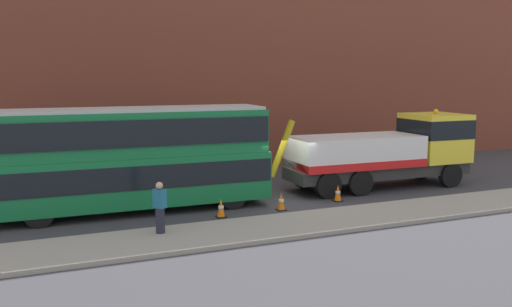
# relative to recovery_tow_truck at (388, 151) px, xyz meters

# --- Properties ---
(ground_plane) EXTENTS (120.00, 120.00, 0.00)m
(ground_plane) POSITION_rel_recovery_tow_truck_xyz_m (-5.80, -0.21, -1.76)
(ground_plane) COLOR #38383D
(near_kerb) EXTENTS (60.00, 2.80, 0.15)m
(near_kerb) POSITION_rel_recovery_tow_truck_xyz_m (-5.80, -4.41, -1.68)
(near_kerb) COLOR gray
(near_kerb) RESTS_ON ground_plane
(building_facade) EXTENTS (60.00, 1.50, 16.00)m
(building_facade) POSITION_rel_recovery_tow_truck_xyz_m (-5.80, 8.30, 6.31)
(building_facade) COLOR brown
(building_facade) RESTS_ON ground_plane
(recovery_tow_truck) EXTENTS (10.17, 2.84, 3.67)m
(recovery_tow_truck) POSITION_rel_recovery_tow_truck_xyz_m (0.00, 0.00, 0.00)
(recovery_tow_truck) COLOR #2D2D2D
(recovery_tow_truck) RESTS_ON ground_plane
(double_decker_bus) EXTENTS (11.09, 2.80, 4.06)m
(double_decker_bus) POSITION_rel_recovery_tow_truck_xyz_m (-12.12, 0.01, 0.47)
(double_decker_bus) COLOR #146B38
(double_decker_bus) RESTS_ON ground_plane
(pedestrian_onlooker) EXTENTS (0.43, 0.48, 1.71)m
(pedestrian_onlooker) POSITION_rel_recovery_tow_truck_xyz_m (-11.80, -3.81, -0.77)
(pedestrian_onlooker) COLOR #232333
(pedestrian_onlooker) RESTS_ON near_kerb
(traffic_cone_near_bus) EXTENTS (0.36, 0.36, 0.72)m
(traffic_cone_near_bus) POSITION_rel_recovery_tow_truck_xyz_m (-9.12, -2.18, -1.42)
(traffic_cone_near_bus) COLOR orange
(traffic_cone_near_bus) RESTS_ON ground_plane
(traffic_cone_midway) EXTENTS (0.36, 0.36, 0.72)m
(traffic_cone_midway) POSITION_rel_recovery_tow_truck_xyz_m (-6.56, -2.08, -1.42)
(traffic_cone_midway) COLOR orange
(traffic_cone_midway) RESTS_ON ground_plane
(traffic_cone_near_truck) EXTENTS (0.36, 0.36, 0.72)m
(traffic_cone_near_truck) POSITION_rel_recovery_tow_truck_xyz_m (-3.69, -1.63, -1.42)
(traffic_cone_near_truck) COLOR orange
(traffic_cone_near_truck) RESTS_ON ground_plane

